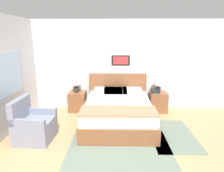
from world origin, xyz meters
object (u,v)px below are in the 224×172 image
table_lamp_by_door (159,83)px  nightstand_near_window (78,101)px  armchair (33,126)px  nightstand_by_door (158,102)px  bed (118,111)px  table_lamp_near_window (76,82)px

table_lamp_by_door → nightstand_near_window: bearing=179.6°
armchair → nightstand_by_door: size_ratio=1.60×
armchair → table_lamp_by_door: 3.43m
bed → table_lamp_by_door: bearing=35.1°
table_lamp_by_door → bed: bearing=-144.9°
bed → table_lamp_near_window: bearing=145.3°
armchair → table_lamp_near_window: (0.60, 1.69, 0.55)m
armchair → table_lamp_near_window: size_ratio=2.04×
armchair → nightstand_near_window: (0.61, 1.71, -0.03)m
table_lamp_near_window → table_lamp_by_door: 2.34m
armchair → nightstand_by_door: bearing=123.4°
nightstand_near_window → table_lamp_near_window: size_ratio=1.27×
armchair → nightstand_near_window: bearing=163.8°
table_lamp_by_door → table_lamp_near_window: bearing=180.0°
bed → armchair: bed is taller
nightstand_near_window → nightstand_by_door: 2.34m
bed → nightstand_near_window: 1.44m
bed → table_lamp_by_door: (1.16, 0.81, 0.54)m
nightstand_by_door → table_lamp_by_door: table_lamp_by_door is taller
nightstand_by_door → table_lamp_near_window: table_lamp_near_window is taller
bed → armchair: (-1.78, -0.88, -0.01)m
nightstand_near_window → nightstand_by_door: size_ratio=1.00×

